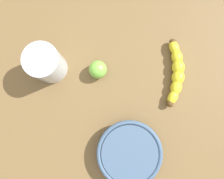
{
  "coord_description": "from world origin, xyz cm",
  "views": [
    {
      "loc": [
        4.75,
        -10.36,
        64.36
      ],
      "look_at": [
        -0.2,
        -6.42,
        5.0
      ],
      "focal_mm": 34.3,
      "sensor_mm": 36.0,
      "label": 1
    }
  ],
  "objects_px": {
    "banana": "(176,72)",
    "ceramic_bowl": "(129,153)",
    "smoothie_glass": "(47,64)",
    "lime_fruit": "(98,70)"
  },
  "relations": [
    {
      "from": "smoothie_glass",
      "to": "ceramic_bowl",
      "type": "xyz_separation_m",
      "value": [
        0.32,
        0.03,
        -0.02
      ]
    },
    {
      "from": "banana",
      "to": "ceramic_bowl",
      "type": "relative_size",
      "value": 0.9
    },
    {
      "from": "lime_fruit",
      "to": "ceramic_bowl",
      "type": "bearing_deg",
      "value": -17.79
    },
    {
      "from": "banana",
      "to": "lime_fruit",
      "type": "distance_m",
      "value": 0.22
    },
    {
      "from": "banana",
      "to": "ceramic_bowl",
      "type": "distance_m",
      "value": 0.26
    },
    {
      "from": "smoothie_glass",
      "to": "banana",
      "type": "bearing_deg",
      "value": 49.0
    },
    {
      "from": "smoothie_glass",
      "to": "lime_fruit",
      "type": "relative_size",
      "value": 2.12
    },
    {
      "from": "banana",
      "to": "ceramic_bowl",
      "type": "height_order",
      "value": "ceramic_bowl"
    },
    {
      "from": "smoothie_glass",
      "to": "ceramic_bowl",
      "type": "height_order",
      "value": "smoothie_glass"
    },
    {
      "from": "smoothie_glass",
      "to": "lime_fruit",
      "type": "bearing_deg",
      "value": 47.5
    }
  ]
}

